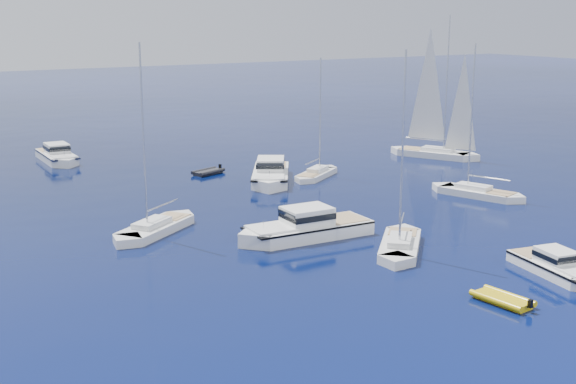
% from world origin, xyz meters
% --- Properties ---
extents(ground, '(400.00, 400.00, 0.00)m').
position_xyz_m(ground, '(0.00, 0.00, 0.00)').
color(ground, '#091758').
rests_on(ground, ground).
extents(motor_cruiser_near, '(3.78, 8.09, 2.04)m').
position_xyz_m(motor_cruiser_near, '(2.17, 2.98, 0.00)').
color(motor_cruiser_near, white).
rests_on(motor_cruiser_near, ground).
extents(motor_cruiser_centre, '(11.13, 3.85, 2.89)m').
position_xyz_m(motor_cruiser_centre, '(-6.83, 17.80, 0.00)').
color(motor_cruiser_centre, white).
rests_on(motor_cruiser_centre, ground).
extents(motor_cruiser_distant, '(8.74, 11.18, 2.91)m').
position_xyz_m(motor_cruiser_distant, '(0.55, 35.37, 0.00)').
color(motor_cruiser_distant, white).
rests_on(motor_cruiser_distant, ground).
extents(motor_cruiser_horizon, '(3.17, 9.77, 2.55)m').
position_xyz_m(motor_cruiser_horizon, '(-14.15, 56.30, 0.00)').
color(motor_cruiser_horizon, white).
rests_on(motor_cruiser_horizon, ground).
extents(sailboat_fore, '(8.40, 8.63, 14.05)m').
position_xyz_m(sailboat_fore, '(-2.80, 11.99, 0.00)').
color(sailboat_fore, silver).
rests_on(sailboat_fore, ground).
extents(sailboat_mid_r, '(5.31, 9.66, 13.78)m').
position_xyz_m(sailboat_mid_r, '(13.12, 20.67, 0.00)').
color(sailboat_mid_r, white).
rests_on(sailboat_mid_r, ground).
extents(sailboat_mid_l, '(9.49, 7.61, 14.36)m').
position_xyz_m(sailboat_mid_l, '(-15.46, 24.71, 0.00)').
color(sailboat_mid_l, silver).
rests_on(sailboat_mid_l, ground).
extents(sailboat_centre, '(8.03, 6.28, 12.05)m').
position_xyz_m(sailboat_centre, '(5.51, 34.90, 0.00)').
color(sailboat_centre, silver).
rests_on(sailboat_centre, ground).
extents(sailboat_sails_r, '(7.56, 11.15, 16.24)m').
position_xyz_m(sailboat_sails_r, '(22.82, 37.03, 0.00)').
color(sailboat_sails_r, white).
rests_on(sailboat_sails_r, ground).
extents(tender_yellow, '(2.35, 3.76, 0.95)m').
position_xyz_m(tender_yellow, '(-4.22, 1.40, 0.00)').
color(tender_yellow, gold).
rests_on(tender_yellow, ground).
extents(tender_grey_far, '(3.93, 3.00, 0.95)m').
position_xyz_m(tender_grey_far, '(-3.00, 41.79, 0.00)').
color(tender_grey_far, black).
rests_on(tender_grey_far, ground).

